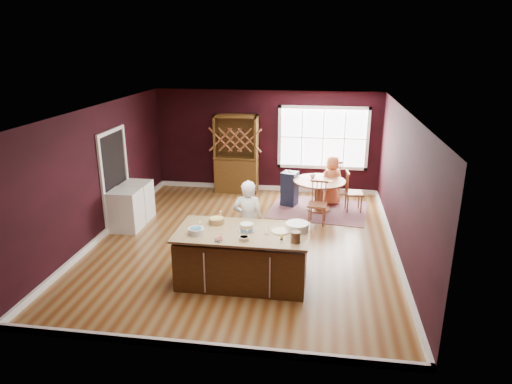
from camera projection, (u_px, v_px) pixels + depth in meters
room_shell at (244, 179)px, 8.91m from camera, size 7.00×7.00×7.00m
window at (323, 138)px, 11.91m from camera, size 2.36×0.10×1.66m
doorway at (115, 180)px, 9.99m from camera, size 0.08×1.26×2.13m
kitchen_island at (243, 257)px, 7.70m from camera, size 2.21×1.16×0.92m
dining_table at (319, 189)px, 10.94m from camera, size 1.25×1.25×0.75m
baker at (248, 221)px, 8.34m from camera, size 0.58×0.40×1.56m
layer_cake at (246, 227)px, 7.55m from camera, size 0.30×0.30×0.12m
bowl_blue at (196, 231)px, 7.43m from camera, size 0.26×0.26×0.10m
bowl_yellow at (217, 221)px, 7.85m from camera, size 0.27×0.27×0.10m
bowl_pink at (219, 239)px, 7.17m from camera, size 0.14×0.14×0.05m
bowl_olive at (244, 238)px, 7.20m from camera, size 0.16×0.16×0.06m
drinking_glass at (267, 230)px, 7.41m from camera, size 0.07×0.07×0.15m
dinner_plate at (280, 231)px, 7.52m from camera, size 0.30×0.30×0.02m
white_tub at (297, 227)px, 7.56m from camera, size 0.39×0.39×0.13m
stoneware_crock at (295, 237)px, 7.10m from camera, size 0.15×0.15×0.18m
toy_figurine at (281, 238)px, 7.20m from camera, size 0.05×0.05×0.08m
rug at (318, 209)px, 11.10m from camera, size 2.49×2.04×0.01m
chair_east at (354, 191)px, 10.88m from camera, size 0.44×0.46×1.00m
chair_south at (318, 203)px, 10.13m from camera, size 0.45×0.44×0.98m
chair_north at (331, 180)px, 11.65m from camera, size 0.57×0.55×1.08m
seated_woman at (332, 180)px, 11.31m from camera, size 0.73×0.65×1.25m
high_chair at (290, 188)px, 11.30m from camera, size 0.45×0.45×0.89m
toddler at (289, 173)px, 11.28m from camera, size 0.18×0.14×0.26m
table_plate at (329, 181)px, 10.77m from camera, size 0.19×0.19×0.01m
table_cup at (313, 176)px, 11.05m from camera, size 0.14×0.14×0.10m
hutch at (236, 154)px, 12.13m from camera, size 1.14×0.48×2.09m
washer at (126, 210)px, 9.82m from camera, size 0.61×0.59×0.89m
dryer at (138, 201)px, 10.43m from camera, size 0.60×0.58×0.88m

